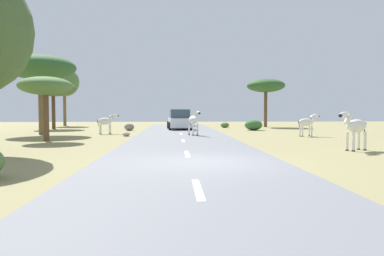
% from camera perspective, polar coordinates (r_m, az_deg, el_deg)
% --- Properties ---
extents(ground_plane, '(90.00, 90.00, 0.00)m').
position_cam_1_polar(ground_plane, '(11.32, 1.80, -5.58)').
color(ground_plane, '#8E8456').
extents(road, '(6.00, 64.00, 0.05)m').
position_cam_1_polar(road, '(11.29, -0.39, -5.47)').
color(road, slate).
rests_on(road, ground_plane).
extents(lane_markings, '(0.16, 56.00, 0.01)m').
position_cam_1_polar(lane_markings, '(10.30, -0.15, -6.11)').
color(lane_markings, silver).
rests_on(lane_markings, road).
extents(zebra_0, '(0.86, 1.70, 1.67)m').
position_cam_1_polar(zebra_0, '(23.61, 0.28, 1.25)').
color(zebra_0, silver).
rests_on(zebra_0, road).
extents(zebra_1, '(1.64, 1.07, 1.67)m').
position_cam_1_polar(zebra_1, '(16.22, 24.39, 0.21)').
color(zebra_1, silver).
rests_on(zebra_1, ground_plane).
extents(zebra_2, '(1.49, 0.89, 1.50)m').
position_cam_1_polar(zebra_2, '(26.37, -13.41, 1.00)').
color(zebra_2, silver).
rests_on(zebra_2, ground_plane).
extents(zebra_3, '(1.58, 0.65, 1.51)m').
position_cam_1_polar(zebra_3, '(24.37, 17.77, 0.83)').
color(zebra_3, silver).
rests_on(zebra_3, ground_plane).
extents(car_0, '(2.21, 4.43, 1.74)m').
position_cam_1_polar(car_0, '(39.44, -1.50, 1.53)').
color(car_0, '#476B38').
rests_on(car_0, road).
extents(car_1, '(2.23, 4.44, 1.74)m').
position_cam_1_polar(car_1, '(31.62, -2.01, 1.25)').
color(car_1, silver).
rests_on(car_1, road).
extents(tree_3, '(3.23, 3.23, 6.51)m').
position_cam_1_polar(tree_3, '(42.85, -19.57, 6.83)').
color(tree_3, brown).
rests_on(tree_3, ground_plane).
extents(tree_4, '(3.92, 3.92, 4.97)m').
position_cam_1_polar(tree_4, '(38.24, 11.60, 6.52)').
color(tree_4, brown).
rests_on(tree_4, ground_plane).
extents(tree_5, '(4.81, 4.81, 5.50)m').
position_cam_1_polar(tree_5, '(27.37, -22.90, 8.75)').
color(tree_5, brown).
rests_on(tree_5, ground_plane).
extents(tree_6, '(2.86, 2.86, 3.50)m').
position_cam_1_polar(tree_6, '(21.21, -22.17, 6.06)').
color(tree_6, brown).
rests_on(tree_6, ground_plane).
extents(tree_7, '(4.09, 4.09, 4.43)m').
position_cam_1_polar(tree_7, '(35.39, -21.13, 5.81)').
color(tree_7, '#4C3823').
rests_on(tree_7, ground_plane).
extents(bush_2, '(0.86, 0.78, 0.52)m').
position_cam_1_polar(bush_2, '(35.92, 5.22, 0.47)').
color(bush_2, '#4C7038').
rests_on(bush_2, ground_plane).
extents(bush_3, '(1.52, 1.37, 0.91)m').
position_cam_1_polar(bush_3, '(31.29, 9.71, 0.48)').
color(bush_3, '#386633').
rests_on(bush_3, ground_plane).
extents(rock_0, '(0.49, 0.52, 0.28)m').
position_cam_1_polar(rock_0, '(23.85, -10.37, -0.95)').
color(rock_0, '#A89E8C').
rests_on(rock_0, ground_plane).
extents(rock_1, '(0.83, 0.65, 0.60)m').
position_cam_1_polar(rock_1, '(30.71, -9.90, 0.15)').
color(rock_1, gray).
rests_on(rock_1, ground_plane).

